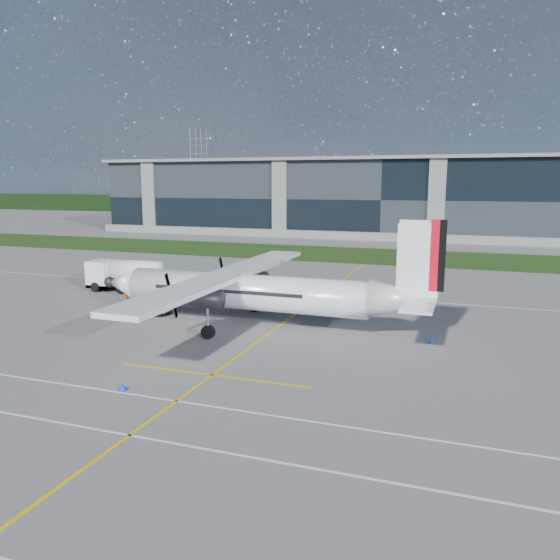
{
  "coord_description": "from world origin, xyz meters",
  "views": [
    {
      "loc": [
        16.63,
        -32.71,
        10.91
      ],
      "look_at": [
        2.7,
        6.44,
        3.4
      ],
      "focal_mm": 35.0,
      "sensor_mm": 36.0,
      "label": 1
    }
  ],
  "objects_px": {
    "baggage_tug": "(156,305)",
    "safety_cone_tail": "(432,340)",
    "safety_cone_portwing": "(123,386)",
    "fuel_tanker_truck": "(121,275)",
    "safety_cone_nose_port": "(109,313)",
    "turboprop_aircraft": "(257,272)",
    "pylon_west": "(199,170)",
    "ground_crew_person": "(127,301)",
    "safety_cone_fwd": "(111,307)"
  },
  "relations": [
    {
      "from": "fuel_tanker_truck",
      "to": "baggage_tug",
      "type": "bearing_deg",
      "value": -40.42
    },
    {
      "from": "safety_cone_tail",
      "to": "fuel_tanker_truck",
      "type": "bearing_deg",
      "value": 165.07
    },
    {
      "from": "baggage_tug",
      "to": "safety_cone_tail",
      "type": "distance_m",
      "value": 22.38
    },
    {
      "from": "pylon_west",
      "to": "baggage_tug",
      "type": "bearing_deg",
      "value": -63.5
    },
    {
      "from": "pylon_west",
      "to": "ground_crew_person",
      "type": "distance_m",
      "value": 161.26
    },
    {
      "from": "safety_cone_portwing",
      "to": "ground_crew_person",
      "type": "bearing_deg",
      "value": 124.22
    },
    {
      "from": "turboprop_aircraft",
      "to": "safety_cone_nose_port",
      "type": "bearing_deg",
      "value": -174.63
    },
    {
      "from": "safety_cone_fwd",
      "to": "safety_cone_tail",
      "type": "bearing_deg",
      "value": -2.1
    },
    {
      "from": "pylon_west",
      "to": "safety_cone_fwd",
      "type": "height_order",
      "value": "pylon_west"
    },
    {
      "from": "turboprop_aircraft",
      "to": "safety_cone_tail",
      "type": "relative_size",
      "value": 56.26
    },
    {
      "from": "pylon_west",
      "to": "ground_crew_person",
      "type": "bearing_deg",
      "value": -64.37
    },
    {
      "from": "safety_cone_portwing",
      "to": "safety_cone_fwd",
      "type": "relative_size",
      "value": 1.0
    },
    {
      "from": "turboprop_aircraft",
      "to": "safety_cone_nose_port",
      "type": "height_order",
      "value": "turboprop_aircraft"
    },
    {
      "from": "safety_cone_portwing",
      "to": "safety_cone_tail",
      "type": "height_order",
      "value": "same"
    },
    {
      "from": "fuel_tanker_truck",
      "to": "safety_cone_tail",
      "type": "xyz_separation_m",
      "value": [
        30.94,
        -8.25,
        -1.36
      ]
    },
    {
      "from": "safety_cone_portwing",
      "to": "safety_cone_nose_port",
      "type": "relative_size",
      "value": 1.0
    },
    {
      "from": "pylon_west",
      "to": "fuel_tanker_truck",
      "type": "height_order",
      "value": "pylon_west"
    },
    {
      "from": "safety_cone_fwd",
      "to": "safety_cone_nose_port",
      "type": "bearing_deg",
      "value": -57.66
    },
    {
      "from": "safety_cone_portwing",
      "to": "turboprop_aircraft",
      "type": "bearing_deg",
      "value": 82.68
    },
    {
      "from": "safety_cone_tail",
      "to": "turboprop_aircraft",
      "type": "bearing_deg",
      "value": 179.16
    },
    {
      "from": "safety_cone_portwing",
      "to": "safety_cone_tail",
      "type": "relative_size",
      "value": 1.0
    },
    {
      "from": "fuel_tanker_truck",
      "to": "ground_crew_person",
      "type": "xyz_separation_m",
      "value": [
        6.08,
        -7.76,
        -0.6
      ]
    },
    {
      "from": "baggage_tug",
      "to": "ground_crew_person",
      "type": "xyz_separation_m",
      "value": [
        -2.51,
        -0.44,
        0.25
      ]
    },
    {
      "from": "baggage_tug",
      "to": "safety_cone_tail",
      "type": "relative_size",
      "value": 5.11
    },
    {
      "from": "turboprop_aircraft",
      "to": "safety_cone_tail",
      "type": "height_order",
      "value": "turboprop_aircraft"
    },
    {
      "from": "fuel_tanker_truck",
      "to": "safety_cone_fwd",
      "type": "distance_m",
      "value": 8.44
    },
    {
      "from": "turboprop_aircraft",
      "to": "safety_cone_tail",
      "type": "xyz_separation_m",
      "value": [
        12.92,
        -0.19,
        -3.97
      ]
    },
    {
      "from": "turboprop_aircraft",
      "to": "safety_cone_fwd",
      "type": "xyz_separation_m",
      "value": [
        -13.95,
        0.79,
        -3.97
      ]
    },
    {
      "from": "turboprop_aircraft",
      "to": "safety_cone_portwing",
      "type": "bearing_deg",
      "value": -97.32
    },
    {
      "from": "fuel_tanker_truck",
      "to": "safety_cone_fwd",
      "type": "xyz_separation_m",
      "value": [
        4.08,
        -7.27,
        -1.36
      ]
    },
    {
      "from": "turboprop_aircraft",
      "to": "fuel_tanker_truck",
      "type": "height_order",
      "value": "turboprop_aircraft"
    },
    {
      "from": "turboprop_aircraft",
      "to": "baggage_tug",
      "type": "bearing_deg",
      "value": 175.49
    },
    {
      "from": "pylon_west",
      "to": "safety_cone_fwd",
      "type": "xyz_separation_m",
      "value": [
        67.49,
        -144.36,
        -14.75
      ]
    },
    {
      "from": "baggage_tug",
      "to": "safety_cone_portwing",
      "type": "height_order",
      "value": "baggage_tug"
    },
    {
      "from": "baggage_tug",
      "to": "safety_cone_nose_port",
      "type": "bearing_deg",
      "value": -149.26
    },
    {
      "from": "baggage_tug",
      "to": "safety_cone_nose_port",
      "type": "relative_size",
      "value": 5.11
    },
    {
      "from": "safety_cone_tail",
      "to": "safety_cone_portwing",
      "type": "bearing_deg",
      "value": -135.9
    },
    {
      "from": "safety_cone_portwing",
      "to": "fuel_tanker_truck",
      "type": "bearing_deg",
      "value": 125.59
    },
    {
      "from": "fuel_tanker_truck",
      "to": "safety_cone_nose_port",
      "type": "bearing_deg",
      "value": -60.04
    },
    {
      "from": "safety_cone_portwing",
      "to": "safety_cone_fwd",
      "type": "xyz_separation_m",
      "value": [
        -12.08,
        15.31,
        0.0
      ]
    },
    {
      "from": "turboprop_aircraft",
      "to": "safety_cone_nose_port",
      "type": "distance_m",
      "value": 13.35
    },
    {
      "from": "turboprop_aircraft",
      "to": "baggage_tug",
      "type": "height_order",
      "value": "turboprop_aircraft"
    },
    {
      "from": "fuel_tanker_truck",
      "to": "safety_cone_nose_port",
      "type": "distance_m",
      "value": 10.77
    },
    {
      "from": "safety_cone_fwd",
      "to": "ground_crew_person",
      "type": "bearing_deg",
      "value": -13.82
    },
    {
      "from": "pylon_west",
      "to": "safety_cone_portwing",
      "type": "distance_m",
      "value": 179.01
    },
    {
      "from": "pylon_west",
      "to": "fuel_tanker_truck",
      "type": "distance_m",
      "value": 151.64
    },
    {
      "from": "pylon_west",
      "to": "ground_crew_person",
      "type": "relative_size",
      "value": 14.81
    },
    {
      "from": "turboprop_aircraft",
      "to": "safety_cone_fwd",
      "type": "distance_m",
      "value": 14.52
    },
    {
      "from": "fuel_tanker_truck",
      "to": "baggage_tug",
      "type": "distance_m",
      "value": 11.31
    },
    {
      "from": "ground_crew_person",
      "to": "safety_cone_tail",
      "type": "relative_size",
      "value": 4.05
    }
  ]
}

